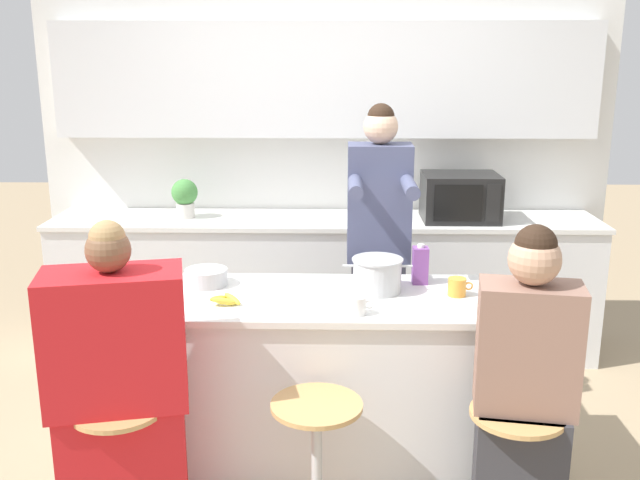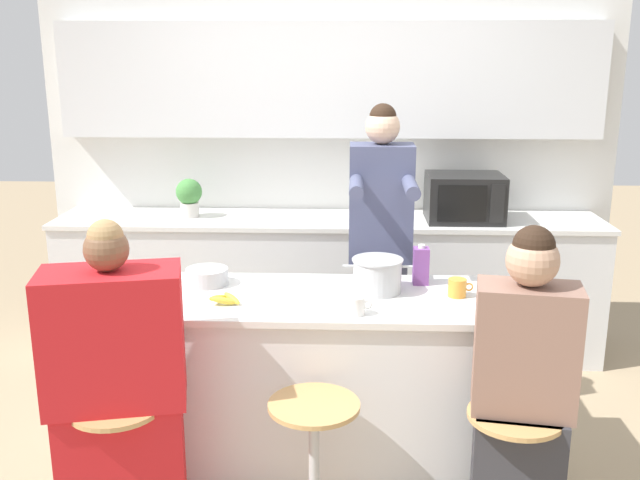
{
  "view_description": "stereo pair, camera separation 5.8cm",
  "coord_description": "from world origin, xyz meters",
  "px_view_note": "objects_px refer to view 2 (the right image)",
  "views": [
    {
      "loc": [
        0.07,
        -3.12,
        1.99
      ],
      "look_at": [
        0.0,
        0.07,
        1.16
      ],
      "focal_mm": 40.0,
      "sensor_mm": 36.0,
      "label": 1
    },
    {
      "loc": [
        0.13,
        -3.12,
        1.99
      ],
      "look_at": [
        0.0,
        0.07,
        1.16
      ],
      "focal_mm": 40.0,
      "sensor_mm": 36.0,
      "label": 2
    }
  ],
  "objects_px": {
    "coffee_cup_near": "(356,306)",
    "coffee_cup_far": "(457,288)",
    "kitchen_island": "(319,384)",
    "bar_stool_center": "(314,468)",
    "fruit_bowl": "(207,276)",
    "bar_stool_rightmost": "(510,480)",
    "juice_carton": "(421,266)",
    "microwave": "(464,198)",
    "person_seated_near": "(521,411)",
    "person_cooking": "(380,266)",
    "person_wrapped_blanket": "(118,400)",
    "banana_bunch": "(225,299)",
    "potted_plant": "(189,196)",
    "bar_stool_leftmost": "(121,470)",
    "cooking_pot": "(377,275)"
  },
  "relations": [
    {
      "from": "bar_stool_leftmost",
      "to": "juice_carton",
      "type": "relative_size",
      "value": 3.28
    },
    {
      "from": "kitchen_island",
      "to": "bar_stool_leftmost",
      "type": "distance_m",
      "value": 0.99
    },
    {
      "from": "juice_carton",
      "to": "person_cooking",
      "type": "bearing_deg",
      "value": 115.55
    },
    {
      "from": "bar_stool_leftmost",
      "to": "potted_plant",
      "type": "distance_m",
      "value": 2.19
    },
    {
      "from": "person_seated_near",
      "to": "cooking_pot",
      "type": "height_order",
      "value": "person_seated_near"
    },
    {
      "from": "bar_stool_center",
      "to": "coffee_cup_near",
      "type": "distance_m",
      "value": 0.69
    },
    {
      "from": "juice_carton",
      "to": "banana_bunch",
      "type": "bearing_deg",
      "value": -160.08
    },
    {
      "from": "kitchen_island",
      "to": "potted_plant",
      "type": "height_order",
      "value": "potted_plant"
    },
    {
      "from": "banana_bunch",
      "to": "potted_plant",
      "type": "height_order",
      "value": "potted_plant"
    },
    {
      "from": "banana_bunch",
      "to": "potted_plant",
      "type": "relative_size",
      "value": 0.62
    },
    {
      "from": "person_wrapped_blanket",
      "to": "banana_bunch",
      "type": "height_order",
      "value": "person_wrapped_blanket"
    },
    {
      "from": "fruit_bowl",
      "to": "potted_plant",
      "type": "height_order",
      "value": "potted_plant"
    },
    {
      "from": "person_cooking",
      "to": "juice_carton",
      "type": "height_order",
      "value": "person_cooking"
    },
    {
      "from": "banana_bunch",
      "to": "bar_stool_leftmost",
      "type": "bearing_deg",
      "value": -128.33
    },
    {
      "from": "bar_stool_center",
      "to": "bar_stool_rightmost",
      "type": "xyz_separation_m",
      "value": [
        0.79,
        -0.06,
        0.0
      ]
    },
    {
      "from": "person_cooking",
      "to": "bar_stool_leftmost",
      "type": "bearing_deg",
      "value": -132.44
    },
    {
      "from": "kitchen_island",
      "to": "person_cooking",
      "type": "xyz_separation_m",
      "value": [
        0.3,
        0.58,
        0.42
      ]
    },
    {
      "from": "person_cooking",
      "to": "person_wrapped_blanket",
      "type": "bearing_deg",
      "value": -133.14
    },
    {
      "from": "person_wrapped_blanket",
      "to": "microwave",
      "type": "bearing_deg",
      "value": 38.0
    },
    {
      "from": "bar_stool_leftmost",
      "to": "person_seated_near",
      "type": "relative_size",
      "value": 0.46
    },
    {
      "from": "coffee_cup_far",
      "to": "juice_carton",
      "type": "relative_size",
      "value": 0.59
    },
    {
      "from": "banana_bunch",
      "to": "potted_plant",
      "type": "bearing_deg",
      "value": 107.51
    },
    {
      "from": "fruit_bowl",
      "to": "microwave",
      "type": "relative_size",
      "value": 0.42
    },
    {
      "from": "banana_bunch",
      "to": "potted_plant",
      "type": "xyz_separation_m",
      "value": [
        -0.5,
        1.6,
        0.15
      ]
    },
    {
      "from": "banana_bunch",
      "to": "microwave",
      "type": "xyz_separation_m",
      "value": [
        1.3,
        1.57,
        0.16
      ]
    },
    {
      "from": "juice_carton",
      "to": "microwave",
      "type": "xyz_separation_m",
      "value": [
        0.4,
        1.24,
        0.09
      ]
    },
    {
      "from": "bar_stool_leftmost",
      "to": "coffee_cup_far",
      "type": "bearing_deg",
      "value": 23.18
    },
    {
      "from": "bar_stool_center",
      "to": "microwave",
      "type": "xyz_separation_m",
      "value": [
        0.88,
        1.99,
        0.74
      ]
    },
    {
      "from": "person_seated_near",
      "to": "potted_plant",
      "type": "relative_size",
      "value": 5.4
    },
    {
      "from": "cooking_pot",
      "to": "bar_stool_rightmost",
      "type": "bearing_deg",
      "value": -52.36
    },
    {
      "from": "kitchen_island",
      "to": "banana_bunch",
      "type": "distance_m",
      "value": 0.64
    },
    {
      "from": "coffee_cup_near",
      "to": "coffee_cup_far",
      "type": "distance_m",
      "value": 0.53
    },
    {
      "from": "bar_stool_rightmost",
      "to": "potted_plant",
      "type": "relative_size",
      "value": 2.51
    },
    {
      "from": "kitchen_island",
      "to": "person_seated_near",
      "type": "distance_m",
      "value": 1.0
    },
    {
      "from": "kitchen_island",
      "to": "person_cooking",
      "type": "height_order",
      "value": "person_cooking"
    },
    {
      "from": "bar_stool_rightmost",
      "to": "cooking_pot",
      "type": "bearing_deg",
      "value": 127.64
    },
    {
      "from": "person_seated_near",
      "to": "coffee_cup_near",
      "type": "bearing_deg",
      "value": 162.45
    },
    {
      "from": "person_cooking",
      "to": "cooking_pot",
      "type": "height_order",
      "value": "person_cooking"
    },
    {
      "from": "kitchen_island",
      "to": "bar_stool_center",
      "type": "distance_m",
      "value": 0.55
    },
    {
      "from": "kitchen_island",
      "to": "coffee_cup_near",
      "type": "relative_size",
      "value": 18.02
    },
    {
      "from": "cooking_pot",
      "to": "banana_bunch",
      "type": "distance_m",
      "value": 0.72
    },
    {
      "from": "bar_stool_leftmost",
      "to": "bar_stool_center",
      "type": "distance_m",
      "value": 0.79
    },
    {
      "from": "kitchen_island",
      "to": "bar_stool_center",
      "type": "height_order",
      "value": "kitchen_island"
    },
    {
      "from": "fruit_bowl",
      "to": "banana_bunch",
      "type": "xyz_separation_m",
      "value": [
        0.13,
        -0.28,
        -0.02
      ]
    },
    {
      "from": "banana_bunch",
      "to": "microwave",
      "type": "relative_size",
      "value": 0.33
    },
    {
      "from": "fruit_bowl",
      "to": "bar_stool_rightmost",
      "type": "bearing_deg",
      "value": -29.25
    },
    {
      "from": "bar_stool_rightmost",
      "to": "juice_carton",
      "type": "bearing_deg",
      "value": 110.66
    },
    {
      "from": "bar_stool_rightmost",
      "to": "fruit_bowl",
      "type": "bearing_deg",
      "value": 150.75
    },
    {
      "from": "person_cooking",
      "to": "banana_bunch",
      "type": "height_order",
      "value": "person_cooking"
    },
    {
      "from": "bar_stool_rightmost",
      "to": "coffee_cup_near",
      "type": "distance_m",
      "value": 0.93
    }
  ]
}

